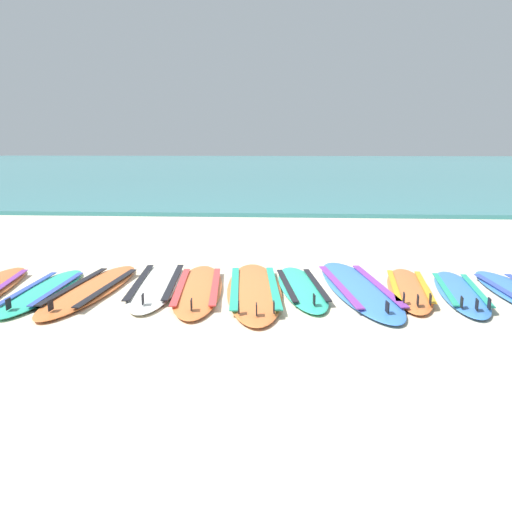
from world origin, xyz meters
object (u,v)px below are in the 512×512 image
Objects in this scene: surfboard_3 at (157,284)px; surfboard_4 at (198,288)px; surfboard_5 at (254,289)px; surfboard_1 at (44,291)px; surfboard_8 at (409,288)px; surfboard_2 at (92,289)px; surfboard_7 at (358,287)px; surfboard_9 at (460,292)px; surfboard_6 at (301,287)px.

surfboard_4 is (0.54, -0.16, 0.00)m from surfboard_3.
surfboard_4 is 0.66m from surfboard_5.
surfboard_1 is 4.27m from surfboard_8.
surfboard_2 and surfboard_7 have the same top height.
surfboard_2 is 0.88× the size of surfboard_7.
surfboard_8 is at bearing 3.67° from surfboard_2.
surfboard_7 is 1.15m from surfboard_9.
surfboard_5 is 1.31× the size of surfboard_9.
surfboard_1 is 0.99× the size of surfboard_8.
surfboard_4 is 3.03m from surfboard_9.
surfboard_1 is 4.81m from surfboard_9.
surfboard_6 and surfboard_7 have the same top height.
surfboard_1 is 1.29m from surfboard_3.
surfboard_4 is 2.49m from surfboard_8.
surfboard_4 is 1.13× the size of surfboard_6.
surfboard_2 and surfboard_5 have the same top height.
surfboard_3 is 1.76m from surfboard_6.
surfboard_3 is 1.02× the size of surfboard_4.
surfboard_4 is at bearing 179.59° from surfboard_5.
surfboard_8 is (2.48, 0.15, 0.00)m from surfboard_4.
surfboard_4 is 1.89m from surfboard_7.
surfboard_6 is at bearing 13.40° from surfboard_5.
surfboard_6 is 1.26m from surfboard_8.
surfboard_3 is at bearing 179.67° from surfboard_8.
surfboard_5 is 1.30× the size of surfboard_8.
surfboard_6 is (0.55, 0.13, -0.00)m from surfboard_5.
surfboard_4 is (1.25, 0.09, 0.00)m from surfboard_2.
surfboard_3 is at bearing 179.81° from surfboard_7.
surfboard_7 is at bearing 4.54° from surfboard_2.
surfboard_4 is 1.16× the size of surfboard_8.
surfboard_3 is 0.56m from surfboard_4.
surfboard_7 and surfboard_9 have the same top height.
surfboard_7 is (3.13, 0.25, -0.00)m from surfboard_2.
surfboard_6 is at bearing 5.09° from surfboard_2.
surfboard_8 is (1.82, 0.15, 0.00)m from surfboard_5.
surfboard_1 is 0.84× the size of surfboard_3.
surfboard_5 is 1.82m from surfboard_8.
surfboard_1 and surfboard_5 have the same top height.
surfboard_3 is at bearing 177.99° from surfboard_9.
surfboard_1 is 1.78m from surfboard_4.
surfboard_6 is at bearing -177.49° from surfboard_7.
surfboard_4 is at bearing 6.63° from surfboard_1.
surfboard_6 and surfboard_8 have the same top height.
surfboard_2 is 3.14m from surfboard_7.
surfboard_4 is 0.89× the size of surfboard_5.
surfboard_2 is at bearing -174.91° from surfboard_6.
surfboard_7 and surfboard_8 have the same top height.
surfboard_3 is 3.02m from surfboard_8.
surfboard_6 is 1.82m from surfboard_9.
surfboard_4 and surfboard_5 have the same top height.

